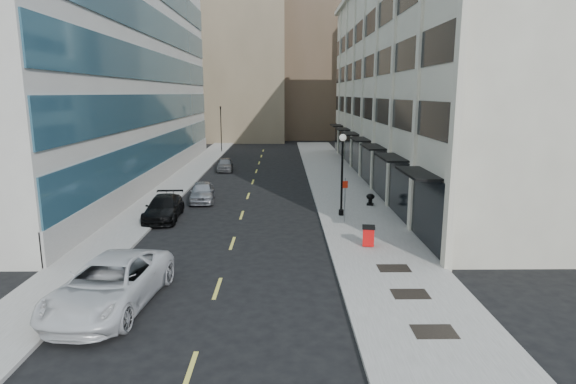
{
  "coord_description": "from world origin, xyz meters",
  "views": [
    {
      "loc": [
        2.66,
        -16.38,
        7.77
      ],
      "look_at": [
        2.95,
        8.76,
        2.61
      ],
      "focal_mm": 30.0,
      "sensor_mm": 36.0,
      "label": 1
    }
  ],
  "objects_px": {
    "car_white_van": "(110,284)",
    "car_grey_sedan": "(225,164)",
    "car_silver_sedan": "(202,192)",
    "urn_planter": "(370,198)",
    "traffic_signal": "(220,109)",
    "sign_post": "(345,194)",
    "trash_bin": "(368,235)",
    "car_black_pickup": "(164,208)",
    "lamppost": "(342,167)"
  },
  "relations": [
    {
      "from": "car_silver_sedan",
      "to": "sign_post",
      "type": "xyz_separation_m",
      "value": [
        9.6,
        -6.33,
        1.14
      ]
    },
    {
      "from": "trash_bin",
      "to": "sign_post",
      "type": "relative_size",
      "value": 0.39
    },
    {
      "from": "traffic_signal",
      "to": "lamppost",
      "type": "relative_size",
      "value": 1.32
    },
    {
      "from": "trash_bin",
      "to": "sign_post",
      "type": "xyz_separation_m",
      "value": [
        -0.62,
        4.68,
        1.15
      ]
    },
    {
      "from": "car_white_van",
      "to": "lamppost",
      "type": "xyz_separation_m",
      "value": [
        10.09,
        13.04,
        2.35
      ]
    },
    {
      "from": "car_white_van",
      "to": "car_grey_sedan",
      "type": "bearing_deg",
      "value": 95.23
    },
    {
      "from": "car_white_van",
      "to": "car_grey_sedan",
      "type": "relative_size",
      "value": 1.65
    },
    {
      "from": "car_silver_sedan",
      "to": "car_grey_sedan",
      "type": "height_order",
      "value": "car_silver_sedan"
    },
    {
      "from": "car_black_pickup",
      "to": "car_grey_sedan",
      "type": "relative_size",
      "value": 1.28
    },
    {
      "from": "car_black_pickup",
      "to": "lamppost",
      "type": "bearing_deg",
      "value": -1.34
    },
    {
      "from": "car_grey_sedan",
      "to": "trash_bin",
      "type": "height_order",
      "value": "car_grey_sedan"
    },
    {
      "from": "car_grey_sedan",
      "to": "trash_bin",
      "type": "relative_size",
      "value": 3.76
    },
    {
      "from": "traffic_signal",
      "to": "sign_post",
      "type": "distance_m",
      "value": 38.4
    },
    {
      "from": "traffic_signal",
      "to": "car_silver_sedan",
      "type": "bearing_deg",
      "value": -85.61
    },
    {
      "from": "car_black_pickup",
      "to": "car_grey_sedan",
      "type": "xyz_separation_m",
      "value": [
        1.6,
        19.23,
        -0.06
      ]
    },
    {
      "from": "traffic_signal",
      "to": "car_black_pickup",
      "type": "height_order",
      "value": "traffic_signal"
    },
    {
      "from": "car_grey_sedan",
      "to": "sign_post",
      "type": "height_order",
      "value": "sign_post"
    },
    {
      "from": "car_white_van",
      "to": "urn_planter",
      "type": "bearing_deg",
      "value": 57.92
    },
    {
      "from": "lamppost",
      "to": "sign_post",
      "type": "bearing_deg",
      "value": -90.0
    },
    {
      "from": "car_silver_sedan",
      "to": "urn_planter",
      "type": "bearing_deg",
      "value": -14.85
    },
    {
      "from": "urn_planter",
      "to": "car_white_van",
      "type": "bearing_deg",
      "value": -128.19
    },
    {
      "from": "lamppost",
      "to": "trash_bin",
      "type": "bearing_deg",
      "value": -84.42
    },
    {
      "from": "sign_post",
      "to": "car_grey_sedan",
      "type": "bearing_deg",
      "value": 100.82
    },
    {
      "from": "traffic_signal",
      "to": "lamppost",
      "type": "height_order",
      "value": "traffic_signal"
    },
    {
      "from": "sign_post",
      "to": "car_black_pickup",
      "type": "bearing_deg",
      "value": 158.93
    },
    {
      "from": "trash_bin",
      "to": "sign_post",
      "type": "bearing_deg",
      "value": 106.72
    },
    {
      "from": "car_white_van",
      "to": "car_grey_sedan",
      "type": "xyz_separation_m",
      "value": [
        0.49,
        31.98,
        -0.23
      ]
    },
    {
      "from": "urn_planter",
      "to": "trash_bin",
      "type": "bearing_deg",
      "value": -100.85
    },
    {
      "from": "traffic_signal",
      "to": "trash_bin",
      "type": "xyz_separation_m",
      "value": [
        12.52,
        -40.98,
        -5.01
      ]
    },
    {
      "from": "car_silver_sedan",
      "to": "sign_post",
      "type": "relative_size",
      "value": 1.58
    },
    {
      "from": "traffic_signal",
      "to": "sign_post",
      "type": "relative_size",
      "value": 2.59
    },
    {
      "from": "lamppost",
      "to": "car_grey_sedan",
      "type": "bearing_deg",
      "value": 116.88
    },
    {
      "from": "traffic_signal",
      "to": "lamppost",
      "type": "xyz_separation_m",
      "value": [
        11.9,
        -34.67,
        -2.47
      ]
    },
    {
      "from": "car_white_van",
      "to": "car_silver_sedan",
      "type": "xyz_separation_m",
      "value": [
        0.49,
        17.74,
        -0.18
      ]
    },
    {
      "from": "urn_planter",
      "to": "traffic_signal",
      "type": "bearing_deg",
      "value": 114.11
    },
    {
      "from": "car_black_pickup",
      "to": "urn_planter",
      "type": "bearing_deg",
      "value": 10.01
    },
    {
      "from": "urn_planter",
      "to": "car_silver_sedan",
      "type": "bearing_deg",
      "value": 170.97
    },
    {
      "from": "car_white_van",
      "to": "sign_post",
      "type": "height_order",
      "value": "sign_post"
    },
    {
      "from": "sign_post",
      "to": "urn_planter",
      "type": "distance_m",
      "value": 5.17
    },
    {
      "from": "car_black_pickup",
      "to": "car_silver_sedan",
      "type": "height_order",
      "value": "car_black_pickup"
    },
    {
      "from": "urn_planter",
      "to": "sign_post",
      "type": "bearing_deg",
      "value": -118.06
    },
    {
      "from": "car_grey_sedan",
      "to": "urn_planter",
      "type": "xyz_separation_m",
      "value": [
        11.96,
        -16.14,
        -0.03
      ]
    },
    {
      "from": "traffic_signal",
      "to": "car_grey_sedan",
      "type": "relative_size",
      "value": 1.78
    },
    {
      "from": "car_white_van",
      "to": "lamppost",
      "type": "bearing_deg",
      "value": 58.37
    },
    {
      "from": "car_black_pickup",
      "to": "trash_bin",
      "type": "distance_m",
      "value": 13.27
    },
    {
      "from": "car_black_pickup",
      "to": "car_grey_sedan",
      "type": "height_order",
      "value": "car_black_pickup"
    },
    {
      "from": "car_black_pickup",
      "to": "sign_post",
      "type": "bearing_deg",
      "value": -9.67
    },
    {
      "from": "trash_bin",
      "to": "urn_planter",
      "type": "distance_m",
      "value": 9.28
    },
    {
      "from": "car_black_pickup",
      "to": "urn_planter",
      "type": "distance_m",
      "value": 13.91
    },
    {
      "from": "lamppost",
      "to": "urn_planter",
      "type": "relative_size",
      "value": 6.56
    }
  ]
}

